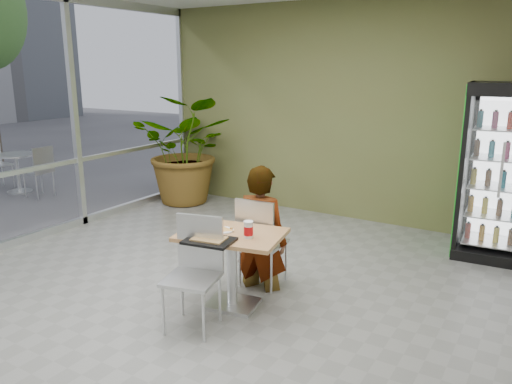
% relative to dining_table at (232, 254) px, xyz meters
% --- Properties ---
extents(ground, '(7.00, 7.00, 0.00)m').
position_rel_dining_table_xyz_m(ground, '(-0.34, -0.16, -0.54)').
color(ground, gray).
rests_on(ground, ground).
extents(room_envelope, '(6.00, 7.00, 3.20)m').
position_rel_dining_table_xyz_m(room_envelope, '(-0.34, -0.16, 1.06)').
color(room_envelope, '#B8B3A6').
rests_on(room_envelope, ground).
extents(dining_table, '(1.07, 0.84, 0.75)m').
position_rel_dining_table_xyz_m(dining_table, '(0.00, 0.00, 0.00)').
color(dining_table, tan).
rests_on(dining_table, ground).
extents(chair_far, '(0.46, 0.47, 0.97)m').
position_rel_dining_table_xyz_m(chair_far, '(-0.00, 0.50, 0.03)').
color(chair_far, silver).
rests_on(chair_far, ground).
extents(chair_near, '(0.53, 0.54, 0.99)m').
position_rel_dining_table_xyz_m(chair_near, '(-0.09, -0.43, 0.04)').
color(chair_near, silver).
rests_on(chair_near, ground).
extents(seated_woman, '(0.62, 0.43, 1.60)m').
position_rel_dining_table_xyz_m(seated_woman, '(-0.01, 0.55, -0.03)').
color(seated_woman, black).
rests_on(seated_woman, ground).
extents(pizza_plate, '(0.29, 0.28, 0.03)m').
position_rel_dining_table_xyz_m(pizza_plate, '(-0.10, 0.00, 0.23)').
color(pizza_plate, silver).
rests_on(pizza_plate, dining_table).
extents(soda_cup, '(0.09, 0.09, 0.16)m').
position_rel_dining_table_xyz_m(soda_cup, '(0.21, -0.04, 0.29)').
color(soda_cup, silver).
rests_on(soda_cup, dining_table).
extents(napkin_stack, '(0.16, 0.16, 0.02)m').
position_rel_dining_table_xyz_m(napkin_stack, '(-0.34, -0.18, 0.22)').
color(napkin_stack, silver).
rests_on(napkin_stack, dining_table).
extents(cafeteria_tray, '(0.47, 0.38, 0.02)m').
position_rel_dining_table_xyz_m(cafeteria_tray, '(-0.02, -0.31, 0.23)').
color(cafeteria_tray, black).
rests_on(cafeteria_tray, dining_table).
extents(beverage_fridge, '(1.00, 0.79, 2.09)m').
position_rel_dining_table_xyz_m(beverage_fridge, '(2.00, 2.74, 0.51)').
color(beverage_fridge, black).
rests_on(beverage_fridge, ground).
extents(potted_plant, '(1.99, 1.85, 1.81)m').
position_rel_dining_table_xyz_m(potted_plant, '(-2.76, 2.75, 0.37)').
color(potted_plant, '#3E702D').
rests_on(potted_plant, ground).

